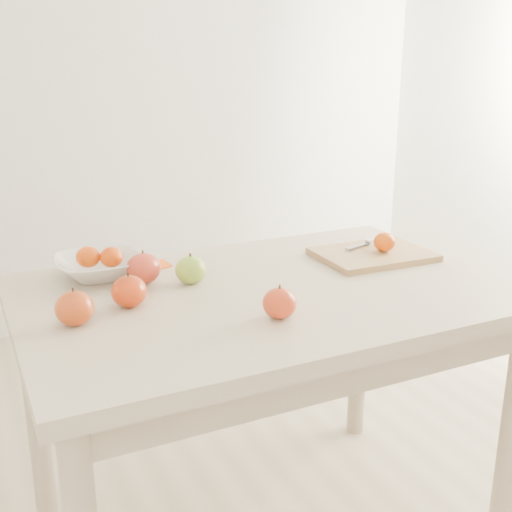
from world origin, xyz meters
name	(u,v)px	position (x,y,z in m)	size (l,w,h in m)	color
table	(265,325)	(0.00, 0.00, 0.65)	(1.20, 0.80, 0.75)	beige
cutting_board	(373,254)	(0.39, 0.09, 0.76)	(0.32, 0.23, 0.02)	tan
board_tangerine	(384,242)	(0.42, 0.08, 0.80)	(0.06, 0.06, 0.05)	#E65308
fruit_bowl	(99,266)	(-0.35, 0.27, 0.78)	(0.23, 0.23, 0.06)	white
bowl_tangerine_near	(88,257)	(-0.38, 0.28, 0.81)	(0.06, 0.06, 0.06)	#D84C07
bowl_tangerine_far	(111,257)	(-0.32, 0.25, 0.80)	(0.06, 0.06, 0.05)	#E94408
orange_peel_a	(159,267)	(-0.19, 0.27, 0.75)	(0.06, 0.04, 0.00)	#EC5010
orange_peel_b	(190,267)	(-0.11, 0.23, 0.75)	(0.04, 0.04, 0.00)	#CF4C0E
paring_knife	(372,241)	(0.44, 0.16, 0.78)	(0.17, 0.07, 0.01)	white
apple_green	(191,270)	(-0.15, 0.11, 0.79)	(0.08, 0.08, 0.07)	olive
apple_red_b	(129,291)	(-0.34, 0.03, 0.79)	(0.08, 0.08, 0.07)	#8F1205
apple_red_a	(144,268)	(-0.26, 0.17, 0.79)	(0.09, 0.09, 0.08)	maroon
apple_red_d	(75,308)	(-0.47, -0.03, 0.79)	(0.08, 0.08, 0.08)	maroon
apple_red_e	(280,303)	(-0.06, -0.18, 0.78)	(0.08, 0.08, 0.07)	#A42517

